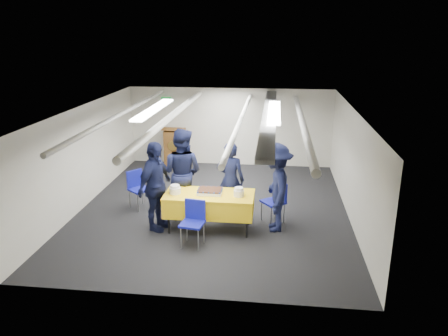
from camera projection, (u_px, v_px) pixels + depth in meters
The scene contains 14 objects.
ground at pixel (214, 208), 10.02m from camera, with size 7.00×7.00×0.00m, color black.
room_shell at pixel (220, 127), 9.84m from camera, with size 6.00×7.00×2.30m.
serving_table at pixel (209, 204), 8.83m from camera, with size 1.80×0.84×0.77m.
sheet_cake at pixel (210, 191), 8.80m from camera, with size 0.51×0.39×0.09m.
plate_stack_left at pixel (175, 190), 8.77m from camera, with size 0.23×0.23×0.18m.
plate_stack_right at pixel (239, 192), 8.63m from camera, with size 0.21×0.21×0.18m.
podium at pixel (174, 147), 12.89m from camera, with size 0.62×0.53×1.25m.
chair_near at pixel (194, 218), 8.23m from camera, with size 0.48×0.48×0.87m.
chair_right at pixel (276, 198), 9.22m from camera, with size 0.59×0.59×0.87m.
chair_left at pixel (137, 185), 9.95m from camera, with size 0.59×0.59×0.87m.
sailor_a at pixel (230, 180), 9.37m from camera, with size 0.61×0.40×1.68m, color black.
sailor_b at pixel (182, 172), 9.43m from camera, with size 0.95×0.74×1.95m, color black.
sailor_c at pixel (155, 186), 8.74m from camera, with size 1.08×0.45×1.84m, color black.
sailor_d at pixel (275, 188), 8.72m from camera, with size 1.17×0.67×1.81m, color black.
Camera 1 is at (1.31, -9.17, 3.94)m, focal length 35.00 mm.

